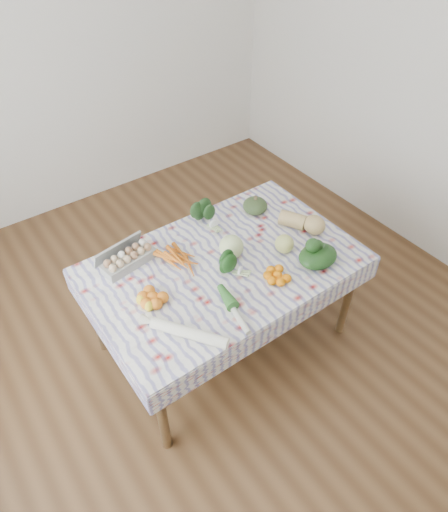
{
  "coord_description": "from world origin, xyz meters",
  "views": [
    {
      "loc": [
        -1.19,
        -1.65,
        2.71
      ],
      "look_at": [
        0.0,
        0.0,
        0.82
      ],
      "focal_mm": 32.0,
      "sensor_mm": 36.0,
      "label": 1
    }
  ],
  "objects_px": {
    "cabbage": "(231,247)",
    "butternut_squash": "(303,221)",
    "egg_carton": "(129,259)",
    "kabocha_squash": "(255,206)",
    "grapefruit": "(284,244)",
    "dining_table": "(224,272)"
  },
  "relations": [
    {
      "from": "butternut_squash",
      "to": "egg_carton",
      "type": "bearing_deg",
      "value": 132.97
    },
    {
      "from": "egg_carton",
      "to": "cabbage",
      "type": "height_order",
      "value": "cabbage"
    },
    {
      "from": "egg_carton",
      "to": "butternut_squash",
      "type": "xyz_separation_m",
      "value": [
        1.1,
        -0.36,
        0.02
      ]
    },
    {
      "from": "dining_table",
      "to": "kabocha_squash",
      "type": "bearing_deg",
      "value": 31.45
    },
    {
      "from": "egg_carton",
      "to": "kabocha_squash",
      "type": "distance_m",
      "value": 0.96
    },
    {
      "from": "cabbage",
      "to": "butternut_squash",
      "type": "relative_size",
      "value": 0.51
    },
    {
      "from": "butternut_squash",
      "to": "cabbage",
      "type": "bearing_deg",
      "value": 144.79
    },
    {
      "from": "dining_table",
      "to": "egg_carton",
      "type": "distance_m",
      "value": 0.6
    },
    {
      "from": "kabocha_squash",
      "to": "butternut_squash",
      "type": "bearing_deg",
      "value": -66.73
    },
    {
      "from": "egg_carton",
      "to": "cabbage",
      "type": "xyz_separation_m",
      "value": [
        0.55,
        -0.3,
        0.03
      ]
    },
    {
      "from": "cabbage",
      "to": "kabocha_squash",
      "type": "bearing_deg",
      "value": 33.45
    },
    {
      "from": "egg_carton",
      "to": "grapefruit",
      "type": "distance_m",
      "value": 0.97
    },
    {
      "from": "egg_carton",
      "to": "butternut_squash",
      "type": "distance_m",
      "value": 1.16
    },
    {
      "from": "egg_carton",
      "to": "grapefruit",
      "type": "bearing_deg",
      "value": -38.0
    },
    {
      "from": "grapefruit",
      "to": "egg_carton",
      "type": "bearing_deg",
      "value": 151.61
    },
    {
      "from": "grapefruit",
      "to": "kabocha_squash",
      "type": "bearing_deg",
      "value": 76.02
    },
    {
      "from": "dining_table",
      "to": "kabocha_squash",
      "type": "xyz_separation_m",
      "value": [
        0.48,
        0.29,
        0.14
      ]
    },
    {
      "from": "cabbage",
      "to": "grapefruit",
      "type": "relative_size",
      "value": 1.26
    },
    {
      "from": "dining_table",
      "to": "egg_carton",
      "type": "relative_size",
      "value": 4.7
    },
    {
      "from": "kabocha_squash",
      "to": "grapefruit",
      "type": "distance_m",
      "value": 0.44
    },
    {
      "from": "dining_table",
      "to": "egg_carton",
      "type": "bearing_deg",
      "value": 145.73
    },
    {
      "from": "dining_table",
      "to": "grapefruit",
      "type": "height_order",
      "value": "grapefruit"
    }
  ]
}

